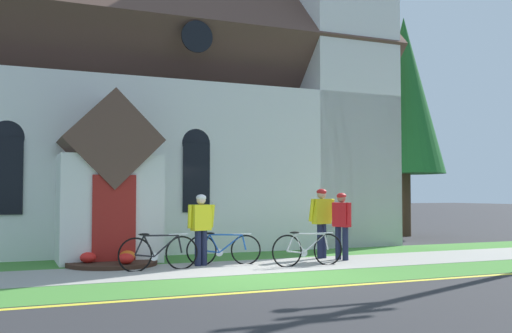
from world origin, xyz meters
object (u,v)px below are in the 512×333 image
(cyclist_in_white_jersey, at_px, (201,224))
(roadside_conifer, at_px, (404,96))
(bicycle_green, at_px, (307,249))
(bicycle_yellow, at_px, (223,249))
(church_sign, at_px, (109,214))
(cyclist_in_yellow_jersey, at_px, (342,221))
(cyclist_in_orange_jersey, at_px, (322,217))
(bicycle_black, at_px, (158,253))

(cyclist_in_white_jersey, bearing_deg, roadside_conifer, 30.19)
(bicycle_green, xyz_separation_m, bicycle_yellow, (-1.70, 0.97, -0.02))
(cyclist_in_white_jersey, bearing_deg, bicycle_yellow, 4.42)
(church_sign, distance_m, cyclist_in_yellow_jersey, 5.70)
(cyclist_in_white_jersey, height_order, cyclist_in_yellow_jersey, cyclist_in_yellow_jersey)
(bicycle_green, distance_m, cyclist_in_orange_jersey, 1.77)
(cyclist_in_orange_jersey, xyz_separation_m, roadside_conifer, (6.89, 5.64, 4.46))
(bicycle_green, height_order, cyclist_in_white_jersey, cyclist_in_white_jersey)
(cyclist_in_yellow_jersey, bearing_deg, church_sign, 163.67)
(bicycle_yellow, relative_size, roadside_conifer, 0.20)
(bicycle_black, height_order, cyclist_in_orange_jersey, cyclist_in_orange_jersey)
(cyclist_in_yellow_jersey, xyz_separation_m, roadside_conifer, (6.63, 6.18, 4.54))
(cyclist_in_yellow_jersey, relative_size, roadside_conifer, 0.19)
(bicycle_black, relative_size, cyclist_in_white_jersey, 1.09)
(bicycle_yellow, distance_m, cyclist_in_orange_jersey, 2.87)
(bicycle_green, distance_m, cyclist_in_white_jersey, 2.52)
(roadside_conifer, bearing_deg, cyclist_in_yellow_jersey, -136.99)
(cyclist_in_white_jersey, distance_m, roadside_conifer, 12.68)
(cyclist_in_white_jersey, relative_size, cyclist_in_yellow_jersey, 0.98)
(cyclist_in_orange_jersey, bearing_deg, church_sign, 168.47)
(bicycle_yellow, distance_m, cyclist_in_yellow_jersey, 3.11)
(church_sign, height_order, cyclist_in_white_jersey, church_sign)
(church_sign, bearing_deg, cyclist_in_orange_jersey, -11.53)
(cyclist_in_white_jersey, xyz_separation_m, cyclist_in_orange_jersey, (3.33, 0.31, 0.10))
(bicycle_black, bearing_deg, cyclist_in_yellow_jersey, 1.75)
(bicycle_yellow, bearing_deg, cyclist_in_yellow_jersey, -5.17)
(cyclist_in_orange_jersey, height_order, roadside_conifer, roadside_conifer)
(bicycle_green, distance_m, bicycle_black, 3.39)
(church_sign, distance_m, bicycle_black, 2.07)
(church_sign, xyz_separation_m, cyclist_in_orange_jersey, (5.20, -1.06, -0.11))
(bicycle_green, relative_size, cyclist_in_yellow_jersey, 1.07)
(bicycle_green, bearing_deg, bicycle_black, 170.58)
(bicycle_black, xyz_separation_m, cyclist_in_orange_jersey, (4.41, 0.68, 0.68))
(cyclist_in_orange_jersey, distance_m, roadside_conifer, 9.96)
(bicycle_black, bearing_deg, bicycle_yellow, 14.27)
(bicycle_green, bearing_deg, cyclist_in_orange_jersey, 49.31)
(bicycle_green, relative_size, roadside_conifer, 0.21)
(cyclist_in_white_jersey, bearing_deg, cyclist_in_orange_jersey, 5.32)
(cyclist_in_orange_jersey, bearing_deg, bicycle_black, -171.18)
(cyclist_in_yellow_jersey, bearing_deg, cyclist_in_white_jersey, 176.33)
(church_sign, bearing_deg, bicycle_yellow, -28.64)
(bicycle_black, relative_size, cyclist_in_orange_jersey, 1.00)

